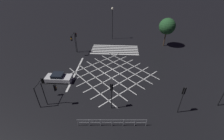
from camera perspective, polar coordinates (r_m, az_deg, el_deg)
ground_plane at (r=26.10m, az=-0.00°, el=-1.34°), size 200.00×200.00×0.00m
road_markings at (r=30.81m, az=0.00°, el=4.41°), size 15.97×20.29×0.01m
traffic_light_nw_cross at (r=19.38m, az=25.31°, el=-8.55°), size 0.36×0.39×3.96m
traffic_light_se_main at (r=32.90m, az=-13.52°, el=11.57°), size 0.39×0.36×4.53m
traffic_light_median_north at (r=18.09m, az=-0.17°, el=-8.04°), size 0.36×0.39×3.93m
traffic_light_ne_main at (r=20.09m, az=-22.42°, el=-6.93°), size 1.92×0.36×3.59m
traffic_light_se_cross at (r=32.26m, az=-14.64°, el=11.11°), size 0.36×2.39×4.49m
traffic_light_ne_cross at (r=21.48m, az=-25.59°, el=-5.75°), size 0.36×2.39×3.27m
street_lamp_east at (r=39.06m, az=0.15°, el=20.21°), size 0.62×0.62×7.93m
street_tree_near at (r=37.20m, az=20.28°, el=15.34°), size 3.62×3.62×6.52m
waiting_car at (r=25.50m, az=-19.71°, el=-2.73°), size 4.15×1.79×1.34m
pedestrian_railing at (r=17.74m, az=-0.00°, el=-19.16°), size 7.76×0.56×1.05m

